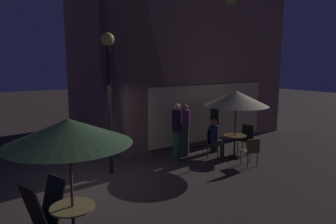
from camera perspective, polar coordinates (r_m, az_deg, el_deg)
The scene contains 15 objects.
ground_plane at distance 8.44m, azimuth -12.14°, elevation -12.66°, with size 60.00×60.00×0.00m, color #3C302D.
cafe_building at distance 12.71m, azimuth -1.19°, elevation 12.90°, with size 7.71×6.37×7.92m.
street_lamp_near_corner at distance 8.51m, azimuth -10.98°, elevation 7.42°, with size 0.36×0.36×3.90m.
menu_sandwich_board at distance 6.34m, azimuth -22.06°, elevation -15.87°, with size 0.81×0.74×0.96m.
cafe_table_0 at distance 5.72m, azimuth -17.19°, elevation -18.06°, with size 0.75×0.75×0.71m.
cafe_table_1 at distance 10.35m, azimuth 12.25°, elevation -5.31°, with size 0.75×0.75×0.77m.
patio_umbrella_0 at distance 5.23m, azimuth -17.94°, elevation -3.55°, with size 2.06×2.06×2.21m.
patio_umbrella_1 at distance 10.10m, azimuth 12.52°, elevation 2.44°, with size 2.07×2.07×2.23m.
cafe_chair_0 at distance 11.01m, azimuth 14.30°, elevation -4.38°, with size 0.51×0.51×0.99m.
cafe_chair_1 at distance 10.34m, azimuth 7.86°, elevation -5.25°, with size 0.58×0.58×0.94m.
cafe_chair_2 at distance 9.68m, azimuth 15.17°, elevation -6.70°, with size 0.51×0.51×0.86m.
patron_seated_0 at distance 10.30m, azimuth 8.69°, elevation -4.38°, with size 0.51×0.51×1.28m.
patron_standing_1 at distance 10.86m, azimuth 8.63°, elevation -2.58°, with size 0.31×0.31×1.80m.
patron_standing_2 at distance 9.71m, azimuth 1.63°, elevation -3.71°, with size 0.31×0.31×1.86m.
patron_standing_3 at distance 10.32m, azimuth 3.11°, elevation -3.35°, with size 0.35×0.35×1.75m.
Camera 1 is at (-2.92, -7.29, 3.09)m, focal length 32.86 mm.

